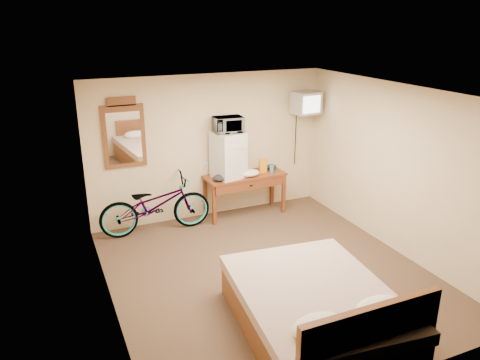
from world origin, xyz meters
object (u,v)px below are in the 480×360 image
Objects in this scene: wall_mirror at (124,134)px; mini_fridge at (228,155)px; crt_television at (306,103)px; microwave at (228,125)px; bicycle at (155,205)px; blue_cup at (272,169)px; desk at (246,181)px; bed at (317,310)px.

mini_fridge is at bearing -8.15° from wall_mirror.
microwave is at bearing 179.65° from crt_television.
bicycle is at bearing -176.38° from mini_fridge.
blue_cup is at bearing -7.33° from wall_mirror.
crt_television reaches higher than mini_fridge.
blue_cup is (0.49, -0.05, 0.18)m from desk.
wall_mirror is (-3.18, 0.25, -0.31)m from crt_television.
bicycle reaches higher than blue_cup.
mini_fridge reaches higher than blue_cup.
mini_fridge is 1.49m from bicycle.
desk is at bearing -85.88° from bicycle.
wall_mirror is at bearing 110.32° from bed.
bicycle is (-1.33, -0.08, -1.20)m from microwave.
mini_fridge reaches higher than desk.
desk is 0.60m from mini_fridge.
bed is (-1.83, -3.39, -1.64)m from crt_television.
desk is at bearing -5.99° from mini_fridge.
mini_fridge is 1.77m from wall_mirror.
bicycle is at bearing -178.47° from crt_television.
blue_cup is 0.11× the size of wall_mirror.
wall_mirror is at bearing 49.74° from bicycle.
desk is 1.84× the size of mini_fridge.
microwave is 0.82× the size of crt_television.
mini_fridge reaches higher than bed.
bed is (-0.65, -3.37, -0.34)m from desk.
wall_mirror reaches higher than desk.
crt_television is 0.52× the size of wall_mirror.
bed is at bearing -118.36° from crt_television.
wall_mirror is 0.50× the size of bed.
desk is at bearing -2.47° from microwave.
bed is at bearing -95.68° from mini_fridge.
mini_fridge is 3.52m from bed.
mini_fridge is 6.23× the size of blue_cup.
mini_fridge is 0.35× the size of bed.
mini_fridge is 1.65× the size of microwave.
crt_television is (0.69, 0.07, 1.12)m from blue_cup.
crt_television is at bearing -4.51° from wall_mirror.
microwave is 0.21× the size of bed.
mini_fridge is 0.70× the size of wall_mirror.
crt_television reaches higher than desk.
microwave is 3.77× the size of blue_cup.
bicycle reaches higher than bed.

